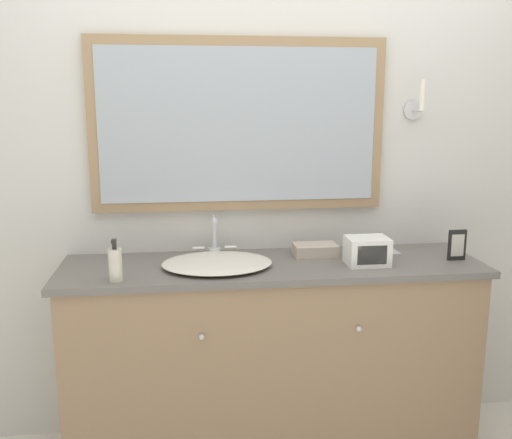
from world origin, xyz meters
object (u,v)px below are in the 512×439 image
Objects in this scene: sink_basin at (217,262)px; picture_frame at (457,245)px; soap_bottle at (115,264)px; appliance_box at (367,251)px.

sink_basin reaches higher than picture_frame.
soap_bottle is 0.96× the size of appliance_box.
sink_basin is 2.64× the size of appliance_box.
picture_frame is (1.08, -0.04, 0.05)m from sink_basin.
soap_bottle is (-0.41, -0.15, 0.05)m from sink_basin.
soap_bottle is at bearing -159.53° from sink_basin.
sink_basin is 0.44m from soap_bottle.
picture_frame is at bearing 4.55° from soap_bottle.
soap_bottle is at bearing -174.70° from appliance_box.
picture_frame is (1.49, 0.12, -0.00)m from soap_bottle.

